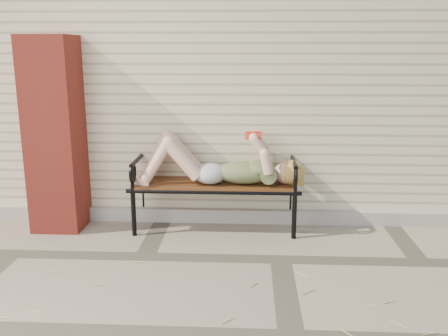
{
  "coord_description": "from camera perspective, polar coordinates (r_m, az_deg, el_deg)",
  "views": [
    {
      "loc": [
        -0.3,
        -4.23,
        1.89
      ],
      "look_at": [
        -0.55,
        0.56,
        0.71
      ],
      "focal_mm": 40.0,
      "sensor_mm": 36.0,
      "label": 1
    }
  ],
  "objects": [
    {
      "name": "reading_woman",
      "position": [
        5.12,
        -0.92,
        0.44
      ],
      "size": [
        1.74,
        0.4,
        0.55
      ],
      "color": "#0B384E",
      "rests_on": "ground"
    },
    {
      "name": "foundation_strip",
      "position": [
        5.51,
        5.93,
        -5.52
      ],
      "size": [
        8.0,
        0.1,
        0.15
      ],
      "primitive_type": "cube",
      "color": "#ABA39A",
      "rests_on": "ground"
    },
    {
      "name": "straw_scatter",
      "position": [
        3.81,
        -0.16,
        -15.83
      ],
      "size": [
        2.86,
        1.68,
        0.01
      ],
      "color": "tan",
      "rests_on": "ground"
    },
    {
      "name": "garden_bench",
      "position": [
        5.27,
        -0.97,
        0.38
      ],
      "size": [
        1.84,
        0.73,
        1.19
      ],
      "color": "black",
      "rests_on": "ground"
    },
    {
      "name": "brick_pillar",
      "position": [
        5.44,
        -18.72,
        3.62
      ],
      "size": [
        0.5,
        0.5,
        2.0
      ],
      "primitive_type": "cube",
      "color": "#B03427",
      "rests_on": "ground"
    },
    {
      "name": "ground",
      "position": [
        4.64,
        6.5,
        -10.35
      ],
      "size": [
        80.0,
        80.0,
        0.0
      ],
      "primitive_type": "plane",
      "color": "gray",
      "rests_on": "ground"
    },
    {
      "name": "house_wall",
      "position": [
        7.25,
        5.4,
        10.61
      ],
      "size": [
        8.0,
        4.0,
        3.0
      ],
      "primitive_type": "cube",
      "color": "beige",
      "rests_on": "ground"
    }
  ]
}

